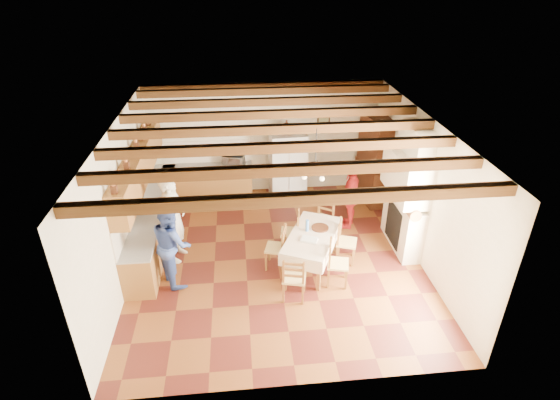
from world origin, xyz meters
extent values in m
cube|color=#4B1A13|center=(0.00, 0.00, -0.01)|extent=(6.00, 6.50, 0.02)
cube|color=silver|center=(0.00, 0.00, 3.01)|extent=(6.00, 6.50, 0.02)
cube|color=beige|center=(0.00, 3.26, 1.50)|extent=(6.00, 0.02, 3.00)
cube|color=beige|center=(0.00, -3.26, 1.50)|extent=(6.00, 0.02, 3.00)
cube|color=beige|center=(-3.01, 0.00, 1.50)|extent=(0.02, 6.50, 3.00)
cube|color=beige|center=(3.01, 0.00, 1.50)|extent=(0.02, 6.50, 3.00)
cube|color=brown|center=(-2.70, 1.05, 0.43)|extent=(0.60, 4.30, 0.86)
cube|color=brown|center=(-1.55, 2.95, 0.43)|extent=(2.30, 0.60, 0.86)
cube|color=gray|center=(-2.70, 1.05, 0.88)|extent=(0.62, 4.30, 0.04)
cube|color=gray|center=(-1.55, 2.95, 0.88)|extent=(2.34, 0.62, 0.04)
cube|color=beige|center=(-2.98, 1.05, 1.20)|extent=(0.03, 4.30, 0.60)
cube|color=beige|center=(-1.55, 3.23, 1.20)|extent=(2.30, 0.03, 0.60)
cube|color=brown|center=(-2.83, 1.05, 1.85)|extent=(0.35, 4.20, 0.70)
cube|color=#2F2213|center=(1.55, 3.23, 1.85)|extent=(0.34, 0.03, 0.42)
cube|color=silver|center=(0.55, 2.76, 0.91)|extent=(0.96, 0.81, 1.82)
cube|color=white|center=(0.70, -0.30, 0.72)|extent=(1.50, 1.90, 0.05)
cube|color=brown|center=(0.06, -0.84, 0.35)|extent=(0.09, 0.09, 0.70)
cube|color=brown|center=(0.70, -1.13, 0.35)|extent=(0.09, 0.09, 0.70)
cube|color=brown|center=(0.70, 0.53, 0.35)|extent=(0.09, 0.09, 0.70)
cube|color=brown|center=(1.34, 0.24, 0.35)|extent=(0.09, 0.09, 0.70)
torus|color=black|center=(0.70, -0.30, 2.25)|extent=(0.47, 0.47, 0.03)
imported|color=beige|center=(-2.11, 0.24, 0.99)|extent=(0.62, 0.81, 1.97)
imported|color=#354C97|center=(-2.07, -0.52, 0.87)|extent=(0.95, 1.04, 1.73)
imported|color=#A51A1A|center=(1.85, 1.12, 0.81)|extent=(0.74, 1.03, 1.62)
imported|color=silver|center=(-0.84, 2.95, 1.05)|extent=(0.61, 0.49, 0.29)
imported|color=#37160D|center=(0.51, 2.76, 1.99)|extent=(0.38, 0.38, 0.33)
camera|label=1|loc=(-0.71, -7.64, 5.64)|focal=28.00mm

